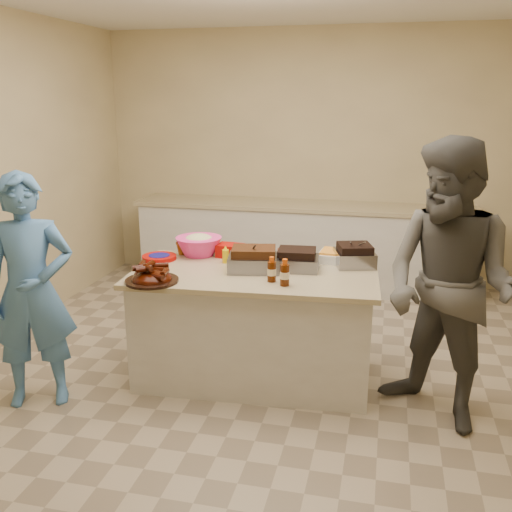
% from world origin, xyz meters
% --- Properties ---
extents(room, '(4.50, 5.00, 2.70)m').
position_xyz_m(room, '(0.00, 0.00, 0.00)').
color(room, '#C7B482').
rests_on(room, ground).
extents(back_counter, '(3.60, 0.64, 0.90)m').
position_xyz_m(back_counter, '(0.00, 2.20, 0.45)').
color(back_counter, beige).
rests_on(back_counter, ground).
extents(island, '(1.76, 1.01, 0.81)m').
position_xyz_m(island, '(-0.01, 0.00, 0.00)').
color(island, beige).
rests_on(island, ground).
extents(rib_platter, '(0.39, 0.39, 0.14)m').
position_xyz_m(rib_platter, '(-0.62, -0.37, 0.81)').
color(rib_platter, '#3C0E02').
rests_on(rib_platter, island).
extents(pulled_pork_tray, '(0.40, 0.33, 0.11)m').
position_xyz_m(pulled_pork_tray, '(-0.02, 0.03, 0.81)').
color(pulled_pork_tray, '#47230F').
rests_on(pulled_pork_tray, island).
extents(brisket_tray, '(0.33, 0.28, 0.09)m').
position_xyz_m(brisket_tray, '(0.27, 0.13, 0.81)').
color(brisket_tray, black).
rests_on(brisket_tray, island).
extents(roasting_pan, '(0.33, 0.33, 0.11)m').
position_xyz_m(roasting_pan, '(0.66, 0.32, 0.81)').
color(roasting_pan, gray).
rests_on(roasting_pan, island).
extents(coleslaw_bowl, '(0.38, 0.38, 0.24)m').
position_xyz_m(coleslaw_bowl, '(-0.53, 0.32, 0.81)').
color(coleslaw_bowl, '#FF3595').
rests_on(coleslaw_bowl, island).
extents(sausage_plate, '(0.35, 0.35, 0.05)m').
position_xyz_m(sausage_plate, '(0.11, 0.30, 0.81)').
color(sausage_plate, silver).
rests_on(sausage_plate, island).
extents(mac_cheese_dish, '(0.35, 0.27, 0.09)m').
position_xyz_m(mac_cheese_dish, '(0.56, 0.40, 0.81)').
color(mac_cheese_dish, orange).
rests_on(mac_cheese_dish, island).
extents(bbq_bottle_a, '(0.06, 0.06, 0.17)m').
position_xyz_m(bbq_bottle_a, '(0.15, -0.18, 0.81)').
color(bbq_bottle_a, '#411804').
rests_on(bbq_bottle_a, island).
extents(bbq_bottle_b, '(0.06, 0.06, 0.18)m').
position_xyz_m(bbq_bottle_b, '(0.25, -0.25, 0.81)').
color(bbq_bottle_b, '#411804').
rests_on(bbq_bottle_b, island).
extents(mustard_bottle, '(0.05, 0.05, 0.13)m').
position_xyz_m(mustard_bottle, '(-0.27, 0.17, 0.81)').
color(mustard_bottle, yellow).
rests_on(mustard_bottle, island).
extents(sauce_bowl, '(0.15, 0.06, 0.15)m').
position_xyz_m(sauce_bowl, '(-0.07, 0.26, 0.81)').
color(sauce_bowl, silver).
rests_on(sauce_bowl, island).
extents(plate_stack_large, '(0.27, 0.27, 0.03)m').
position_xyz_m(plate_stack_large, '(-0.78, 0.14, 0.81)').
color(plate_stack_large, '#9C0904').
rests_on(plate_stack_large, island).
extents(plate_stack_small, '(0.17, 0.17, 0.02)m').
position_xyz_m(plate_stack_small, '(-0.76, -0.12, 0.81)').
color(plate_stack_small, '#9C0904').
rests_on(plate_stack_small, island).
extents(plastic_cup, '(0.11, 0.10, 0.11)m').
position_xyz_m(plastic_cup, '(-0.66, 0.32, 0.81)').
color(plastic_cup, '#843E0D').
rests_on(plastic_cup, island).
extents(basket_stack, '(0.21, 0.16, 0.10)m').
position_xyz_m(basket_stack, '(-0.28, 0.34, 0.81)').
color(basket_stack, '#9C0904').
rests_on(basket_stack, island).
extents(guest_blue, '(1.15, 1.65, 0.37)m').
position_xyz_m(guest_blue, '(-1.35, -0.65, 0.00)').
color(guest_blue, '#487AB5').
rests_on(guest_blue, ground).
extents(guest_gray, '(1.79, 1.93, 0.67)m').
position_xyz_m(guest_gray, '(1.26, -0.29, 0.00)').
color(guest_gray, '#54524B').
rests_on(guest_gray, ground).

